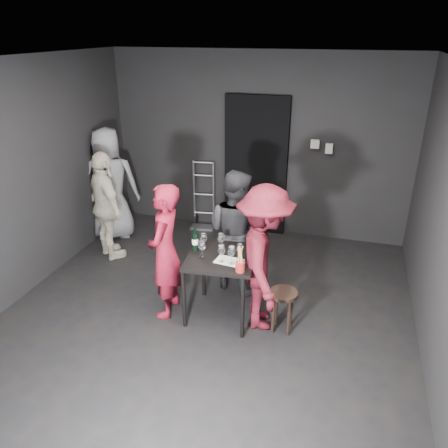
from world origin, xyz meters
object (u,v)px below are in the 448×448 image
(hand_truck, at_px, (204,215))
(man_maroon, at_px, (264,255))
(bystander_cream, at_px, (106,206))
(breadstick_cup, at_px, (240,260))
(tasting_table, at_px, (221,264))
(stool, at_px, (283,301))
(woman_black, at_px, (235,231))
(bystander_grey, at_px, (109,178))
(server_red, at_px, (165,251))
(wine_bottle, at_px, (195,241))

(hand_truck, xyz_separation_m, man_maroon, (1.44, -2.22, 0.63))
(bystander_cream, bearing_deg, breadstick_cup, -169.97)
(tasting_table, xyz_separation_m, man_maroon, (0.46, -0.02, 0.19))
(stool, relative_size, woman_black, 0.31)
(breadstick_cup, bearing_deg, bystander_grey, 144.71)
(tasting_table, bearing_deg, man_maroon, -1.89)
(man_maroon, relative_size, bystander_cream, 1.10)
(tasting_table, height_order, woman_black, woman_black)
(server_red, relative_size, bystander_grey, 0.82)
(stool, height_order, bystander_cream, bystander_cream)
(breadstick_cup, bearing_deg, bystander_cream, 152.48)
(server_red, xyz_separation_m, breadstick_cup, (0.87, -0.15, 0.11))
(stool, xyz_separation_m, man_maroon, (-0.23, 0.06, 0.48))
(hand_truck, relative_size, woman_black, 0.72)
(hand_truck, distance_m, bystander_cream, 1.71)
(woman_black, height_order, wine_bottle, woman_black)
(wine_bottle, bearing_deg, stool, -6.28)
(bystander_grey, bearing_deg, bystander_cream, 91.80)
(bystander_grey, bearing_deg, man_maroon, 127.57)
(bystander_cream, bearing_deg, woman_black, -149.59)
(bystander_grey, bearing_deg, breadstick_cup, 121.75)
(woman_black, height_order, breadstick_cup, woman_black)
(wine_bottle, bearing_deg, woman_black, 64.61)
(server_red, relative_size, bystander_cream, 1.02)
(bystander_grey, distance_m, breadstick_cup, 3.00)
(bystander_grey, height_order, wine_bottle, bystander_grey)
(bystander_cream, bearing_deg, tasting_table, -167.19)
(hand_truck, height_order, wine_bottle, hand_truck)
(man_maroon, height_order, bystander_cream, man_maroon)
(bystander_cream, xyz_separation_m, wine_bottle, (1.59, -0.84, 0.10))
(stool, height_order, server_red, server_red)
(server_red, distance_m, breadstick_cup, 0.89)
(stool, relative_size, breadstick_cup, 1.59)
(woman_black, relative_size, wine_bottle, 5.33)
(stool, bearing_deg, hand_truck, 126.18)
(hand_truck, distance_m, stool, 2.83)
(stool, height_order, wine_bottle, wine_bottle)
(woman_black, distance_m, breadstick_cup, 0.95)
(stool, relative_size, server_red, 0.30)
(tasting_table, relative_size, bystander_grey, 0.39)
(stool, bearing_deg, bystander_cream, 159.94)
(server_red, xyz_separation_m, bystander_cream, (-1.30, 0.98, -0.02))
(stool, xyz_separation_m, bystander_cream, (-2.59, 0.95, 0.40))
(tasting_table, height_order, stool, tasting_table)
(woman_black, bearing_deg, bystander_cream, 14.88)
(stool, xyz_separation_m, wine_bottle, (-1.00, 0.11, 0.50))
(breadstick_cup, bearing_deg, wine_bottle, 153.18)
(server_red, height_order, wine_bottle, server_red)
(woman_black, bearing_deg, wine_bottle, 86.63)
(tasting_table, height_order, bystander_cream, bystander_cream)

